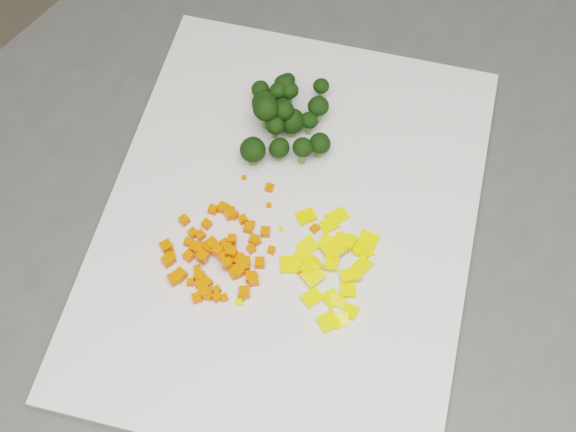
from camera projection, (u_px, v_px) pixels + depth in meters
counter_block at (295, 366)px, 1.16m from camera, size 1.23×1.00×0.90m
cutting_board at (288, 224)px, 0.75m from camera, size 0.56×0.54×0.01m
carrot_pile at (217, 248)px, 0.72m from camera, size 0.10×0.10×0.03m
pepper_pile at (332, 261)px, 0.72m from camera, size 0.11×0.11×0.02m
broccoli_pile at (279, 110)px, 0.77m from camera, size 0.12×0.12×0.05m
carrot_cube_0 at (228, 248)px, 0.72m from camera, size 0.01×0.01×0.01m
carrot_cube_1 at (224, 298)px, 0.71m from camera, size 0.01×0.01×0.01m
carrot_cube_2 at (254, 240)px, 0.73m from camera, size 0.01×0.01×0.01m
carrot_cube_3 at (166, 247)px, 0.73m from camera, size 0.01×0.01×0.01m
carrot_cube_4 at (243, 220)px, 0.74m from camera, size 0.01×0.01×0.01m
carrot_cube_5 at (193, 233)px, 0.74m from camera, size 0.01×0.01×0.01m
carrot_cube_6 at (168, 261)px, 0.72m from camera, size 0.01×0.01×0.01m
carrot_cube_7 at (188, 242)px, 0.73m from camera, size 0.01×0.01×0.01m
carrot_cube_8 at (199, 249)px, 0.72m from camera, size 0.01×0.01×0.01m
carrot_cube_9 at (180, 275)px, 0.71m from camera, size 0.01×0.01×0.01m
carrot_cube_10 at (251, 249)px, 0.73m from camera, size 0.01×0.01×0.01m
carrot_cube_11 at (235, 274)px, 0.72m from camera, size 0.01×0.01×0.01m
carrot_cube_12 at (205, 283)px, 0.71m from camera, size 0.01×0.01×0.01m
carrot_cube_13 at (197, 269)px, 0.72m from camera, size 0.01×0.01×0.01m
carrot_cube_14 at (217, 249)px, 0.72m from camera, size 0.01×0.01×0.01m
carrot_cube_15 at (244, 266)px, 0.72m from camera, size 0.01×0.01×0.01m
carrot_cube_16 at (190, 282)px, 0.71m from camera, size 0.01×0.01×0.01m
carrot_cube_17 at (174, 279)px, 0.71m from camera, size 0.01×0.01×0.01m
carrot_cube_18 at (231, 256)px, 0.73m from camera, size 0.01×0.01×0.01m
carrot_cube_19 at (231, 210)px, 0.75m from camera, size 0.01×0.01×0.01m
carrot_cube_20 at (189, 256)px, 0.72m from camera, size 0.01×0.01×0.01m
carrot_cube_21 at (204, 293)px, 0.71m from camera, size 0.01×0.01×0.01m
carrot_cube_22 at (217, 290)px, 0.71m from camera, size 0.01×0.01×0.01m
carrot_cube_23 at (199, 276)px, 0.71m from camera, size 0.01×0.01×0.01m
carrot_cube_24 at (207, 295)px, 0.71m from camera, size 0.01×0.01×0.01m
carrot_cube_25 at (226, 263)px, 0.71m from camera, size 0.01×0.01×0.01m
carrot_cube_26 at (235, 271)px, 0.72m from camera, size 0.01×0.01×0.01m
carrot_cube_27 at (244, 292)px, 0.71m from camera, size 0.01×0.01×0.01m
carrot_cube_28 at (271, 250)px, 0.73m from camera, size 0.01×0.01×0.01m
carrot_cube_29 at (203, 257)px, 0.72m from camera, size 0.01×0.01×0.01m
carrot_cube_30 at (242, 265)px, 0.72m from camera, size 0.01×0.01×0.01m
carrot_cube_31 at (197, 298)px, 0.71m from camera, size 0.01×0.01×0.01m
carrot_cube_32 at (218, 251)px, 0.72m from camera, size 0.01×0.01×0.01m
carrot_cube_33 at (225, 244)px, 0.73m from camera, size 0.01×0.01×0.01m
carrot_cube_34 at (219, 209)px, 0.75m from camera, size 0.01×0.01×0.01m
carrot_cube_35 at (238, 260)px, 0.72m from camera, size 0.01×0.01×0.01m
carrot_cube_36 at (223, 208)px, 0.75m from camera, size 0.01×0.01×0.01m
carrot_cube_37 at (168, 246)px, 0.73m from camera, size 0.01×0.01×0.01m
carrot_cube_38 at (251, 225)px, 0.74m from camera, size 0.01×0.01×0.01m
carrot_cube_39 at (224, 250)px, 0.72m from camera, size 0.01×0.01×0.01m
carrot_cube_40 at (232, 239)px, 0.73m from camera, size 0.01×0.01×0.01m
carrot_cube_41 at (200, 284)px, 0.71m from camera, size 0.01×0.01×0.01m
carrot_cube_42 at (229, 261)px, 0.72m from camera, size 0.01×0.01×0.01m
carrot_cube_43 at (202, 248)px, 0.73m from camera, size 0.01×0.01×0.01m
carrot_cube_44 at (202, 257)px, 0.72m from camera, size 0.01×0.01×0.01m
carrot_cube_45 at (238, 272)px, 0.72m from camera, size 0.01×0.01×0.01m
carrot_cube_46 at (184, 220)px, 0.74m from camera, size 0.01×0.01×0.01m
carrot_cube_47 at (202, 286)px, 0.71m from camera, size 0.01×0.01×0.01m
carrot_cube_48 at (251, 277)px, 0.71m from camera, size 0.01×0.01×0.01m
carrot_cube_49 at (265, 232)px, 0.74m from camera, size 0.01×0.01×0.01m
carrot_cube_50 at (254, 280)px, 0.71m from camera, size 0.01×0.01×0.01m
carrot_cube_51 at (196, 248)px, 0.73m from camera, size 0.01×0.01×0.01m
carrot_cube_52 at (212, 244)px, 0.73m from camera, size 0.01×0.01×0.01m
carrot_cube_53 at (230, 214)px, 0.74m from camera, size 0.01×0.01×0.01m
carrot_cube_54 at (231, 252)px, 0.72m from camera, size 0.01×0.01×0.01m
carrot_cube_55 at (226, 252)px, 0.73m from camera, size 0.01×0.01×0.01m
carrot_cube_56 at (218, 251)px, 0.72m from camera, size 0.01×0.01×0.01m
carrot_cube_57 at (207, 283)px, 0.71m from camera, size 0.01×0.01×0.01m
carrot_cube_58 at (216, 297)px, 0.71m from camera, size 0.01×0.01×0.01m
carrot_cube_59 at (222, 256)px, 0.72m from camera, size 0.01×0.01×0.01m
carrot_cube_60 at (243, 296)px, 0.71m from camera, size 0.01×0.01×0.01m
carrot_cube_61 at (256, 241)px, 0.73m from camera, size 0.01×0.01×0.01m
carrot_cube_62 at (246, 262)px, 0.72m from camera, size 0.01×0.01×0.01m
carrot_cube_63 at (249, 228)px, 0.74m from camera, size 0.01×0.01×0.01m
carrot_cube_64 at (233, 215)px, 0.75m from camera, size 0.01×0.01×0.01m
carrot_cube_65 at (232, 254)px, 0.73m from camera, size 0.01×0.01×0.01m
carrot_cube_66 at (210, 249)px, 0.73m from camera, size 0.01×0.01×0.01m
carrot_cube_67 at (242, 258)px, 0.72m from camera, size 0.01×0.01×0.01m
carrot_cube_68 at (213, 210)px, 0.75m from camera, size 0.01×0.01×0.01m
carrot_cube_69 at (260, 263)px, 0.72m from camera, size 0.01×0.01×0.01m
carrot_cube_70 at (171, 257)px, 0.72m from camera, size 0.01×0.01×0.01m
carrot_cube_71 at (207, 224)px, 0.74m from camera, size 0.01×0.01×0.01m
carrot_cube_72 at (200, 235)px, 0.73m from camera, size 0.01×0.01×0.01m
pepper_chunk_0 at (337, 217)px, 0.75m from camera, size 0.02×0.02×0.01m
pepper_chunk_1 at (348, 291)px, 0.71m from camera, size 0.02×0.02×0.01m
pepper_chunk_2 at (345, 241)px, 0.73m from camera, size 0.02×0.02×0.01m
pepper_chunk_3 at (345, 239)px, 0.74m from camera, size 0.02×0.02×0.00m
pepper_chunk_4 at (357, 247)px, 0.73m from camera, size 0.01×0.01×0.01m
pepper_chunk_5 at (328, 322)px, 0.70m from camera, size 0.02×0.02×0.01m
pepper_chunk_6 at (339, 321)px, 0.70m from camera, size 0.02×0.02×0.01m
pepper_chunk_7 at (308, 246)px, 0.73m from camera, size 0.02×0.02×0.01m
pepper_chunk_8 at (313, 276)px, 0.71m from camera, size 0.02×0.02×0.01m
pepper_chunk_9 at (313, 265)px, 0.72m from camera, size 0.01×0.02×0.01m
pepper_chunk_10 at (365, 250)px, 0.73m from camera, size 0.02×0.02×0.00m
pepper_chunk_11 at (362, 266)px, 0.72m from camera, size 0.02×0.02×0.01m
pepper_chunk_12 at (330, 248)px, 0.73m from camera, size 0.02×0.01×0.01m
pepper_chunk_13 at (289, 265)px, 0.72m from camera, size 0.02×0.02×0.01m
pepper_chunk_14 at (329, 225)px, 0.74m from camera, size 0.02×0.02×0.01m
pepper_chunk_15 at (306, 216)px, 0.75m from camera, size 0.02×0.02×0.01m
pepper_chunk_16 at (351, 275)px, 0.71m from camera, size 0.02×0.02×0.01m
pepper_chunk_17 at (335, 249)px, 0.72m from camera, size 0.02×0.02×0.01m
pepper_chunk_18 at (362, 250)px, 0.73m from camera, size 0.02×0.02×0.01m
pepper_chunk_19 at (369, 239)px, 0.74m from camera, size 0.02×0.02×0.00m
pepper_chunk_20 at (332, 299)px, 0.71m from camera, size 0.02×0.02×0.01m
pepper_chunk_21 at (333, 320)px, 0.70m from camera, size 0.02×0.02×0.00m
pepper_chunk_22 at (312, 298)px, 0.71m from camera, size 0.02×0.01×0.01m
pepper_chunk_23 at (350, 312)px, 0.70m from camera, size 0.02×0.02×0.01m
pepper_chunk_24 at (332, 262)px, 0.72m from camera, size 0.02×0.02×0.01m
pepper_chunk_25 at (337, 301)px, 0.71m from camera, size 0.02×0.02×0.01m
pepper_chunk_26 at (309, 268)px, 0.72m from camera, size 0.02×0.02×0.01m
pepper_chunk_27 at (327, 242)px, 0.73m from camera, size 0.02×0.02×0.01m
pepper_chunk_28 at (300, 259)px, 0.73m from camera, size 0.02×0.02×0.01m
broccoli_floret_0 at (260, 94)px, 0.80m from camera, size 0.02×0.02×0.03m
broccoli_floret_1 at (283, 114)px, 0.77m from camera, size 0.03×0.03×0.03m
broccoli_floret_2 at (266, 112)px, 0.79m from camera, size 0.02×0.02×0.02m
broccoli_floret_3 at (252, 153)px, 0.76m from camera, size 0.03×0.03×0.03m
broccoli_floret_4 at (291, 125)px, 0.78m from camera, size 0.04×0.04×0.03m
broccoli_floret_5 at (289, 94)px, 0.78m from camera, size 0.02×0.02×0.03m
broccoli_floret_6 at (278, 118)px, 0.77m from camera, size 0.02×0.02×0.02m
broccoli_floret_7 at (317, 111)px, 0.79m from camera, size 0.03×0.03×0.03m
broccoli_floret_8 at (320, 91)px, 0.80m from camera, size 0.02×0.02×0.03m
broccoli_floret_9 at (278, 95)px, 0.78m from camera, size 0.03×0.03×0.03m
broccoli_floret_10 at (308, 125)px, 0.78m from camera, size 0.02×0.02×0.03m
broccoli_floret_11 at (286, 85)px, 0.81m from camera, size 0.02×0.02×0.03m
broccoli_floret_12 at (302, 153)px, 0.76m from camera, size 0.03×0.03×0.03m
broccoli_floret_13 at (319, 147)px, 0.77m from camera, size 0.03×0.03×0.03m
broccoli_floret_14 at (264, 108)px, 0.77m from camera, size 0.03×0.03×0.03m
broccoli_floret_15 at (275, 129)px, 0.76m from camera, size 0.02×0.02×0.02m
broccoli_floret_16 at (279, 151)px, 0.77m from camera, size 0.03×0.03×0.03m
broccoli_floret_17 at (284, 90)px, 0.79m from camera, size 0.03×0.03×0.03m
broccoli_floret_18 at (265, 114)px, 0.76m from camera, size 0.03×0.03×0.04m
stray_bit_0 at (281, 229)px, 0.74m from camera, size 0.01×0.01×0.00m
stray_bit_1 at (239, 302)px, 0.71m from camera, size 0.01×0.01×0.00m
stray_bit_2 at (315, 229)px, 0.74m from camera, size 0.01×0.01×0.00m
stray_bit_3 at (269, 188)px, 0.76m from camera, size 0.01×0.01×0.01m
stray_bit_4 at (298, 272)px, 0.72m from camera, size 0.00×0.00×0.00m
stray_bit_5 at (306, 268)px, 0.72m from camera, size 0.01×0.01×0.00m
stray_bit_6 at (269, 205)px, 0.75m from camera, size 0.01×0.01×0.00m
stray_bit_7 at (244, 178)px, 0.77m from camera, size 0.01×0.01×0.00m
stray_bit_8 at (217, 297)px, 0.71m from camera, size 0.01×0.01×0.00m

